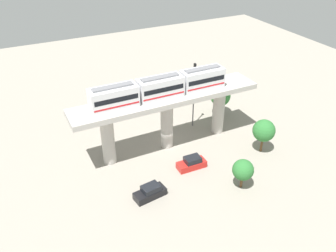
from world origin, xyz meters
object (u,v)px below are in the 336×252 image
object	(u,v)px
tree_mid_lot	(264,131)
tree_near_viaduct	(220,96)
parked_car_black	(150,192)
tree_far_corner	(243,170)
parked_car_red	(192,163)
signal_post	(194,93)
train	(160,88)

from	to	relation	value
tree_mid_lot	tree_near_viaduct	bearing A→B (deg)	177.79
parked_car_black	tree_far_corner	bearing A→B (deg)	65.19
parked_car_black	tree_near_viaduct	xyz separation A→B (m)	(-14.15, 19.95, 3.00)
parked_car_red	signal_post	size ratio (longest dim) A/B	0.37
tree_near_viaduct	tree_far_corner	xyz separation A→B (m)	(17.82, -8.22, -0.90)
parked_car_red	parked_car_black	world-z (taller)	same
train	tree_far_corner	distance (m)	16.19
train	tree_near_viaduct	xyz separation A→B (m)	(-4.61, 13.87, -6.56)
tree_far_corner	tree_mid_lot	bearing A→B (deg)	125.01
train	parked_car_black	bearing A→B (deg)	-32.54
train	tree_far_corner	world-z (taller)	train
parked_car_black	signal_post	xyz separation A→B (m)	(-12.94, 13.75, 5.48)
tree_mid_lot	tree_far_corner	bearing A→B (deg)	-54.99
train	tree_mid_lot	bearing A→B (deg)	59.83
tree_far_corner	signal_post	distance (m)	17.07
tree_near_viaduct	signal_post	bearing A→B (deg)	-78.98
train	tree_mid_lot	world-z (taller)	train
parked_car_black	tree_far_corner	xyz separation A→B (m)	(3.67, 11.73, 2.10)
tree_near_viaduct	tree_mid_lot	distance (m)	12.40
train	tree_mid_lot	size ratio (longest dim) A/B	3.80
tree_near_viaduct	tree_mid_lot	world-z (taller)	tree_near_viaduct
parked_car_red	signal_post	distance (m)	12.84
parked_car_black	tree_mid_lot	distance (m)	19.77
train	tree_far_corner	bearing A→B (deg)	23.14
tree_far_corner	parked_car_red	bearing A→B (deg)	-149.63
tree_mid_lot	tree_far_corner	size ratio (longest dim) A/B	1.26
parked_car_red	parked_car_black	bearing A→B (deg)	-67.87
tree_near_viaduct	tree_mid_lot	size ratio (longest dim) A/B	1.03
train	parked_car_red	bearing A→B (deg)	15.04
parked_car_red	tree_mid_lot	distance (m)	12.04
signal_post	tree_near_viaduct	bearing A→B (deg)	101.02
tree_far_corner	signal_post	bearing A→B (deg)	173.06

